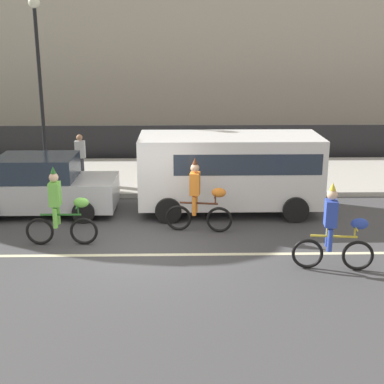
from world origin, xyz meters
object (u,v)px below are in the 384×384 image
parade_cyclist_lime (61,211)px  street_lamp_post (39,63)px  parade_cyclist_orange (199,200)px  parked_van_white (232,167)px  parked_car_silver (41,186)px  parade_cyclist_cobalt (335,232)px  pedestrian_onlooker (81,157)px

parade_cyclist_lime → street_lamp_post: bearing=106.8°
parade_cyclist_orange → parked_van_white: size_ratio=0.38×
parade_cyclist_orange → parked_car_silver: bearing=160.1°
parade_cyclist_orange → parade_cyclist_cobalt: size_ratio=1.00×
parade_cyclist_lime → parade_cyclist_cobalt: same height
parked_car_silver → parade_cyclist_orange: bearing=-19.9°
parked_car_silver → pedestrian_onlooker: bearing=76.8°
parade_cyclist_cobalt → parked_car_silver: parade_cyclist_cobalt is taller
parade_cyclist_lime → pedestrian_onlooker: bearing=95.0°
parade_cyclist_lime → parade_cyclist_cobalt: size_ratio=1.00×
parade_cyclist_orange → parked_van_white: 1.97m
parked_van_white → parade_cyclist_orange: bearing=-120.3°
parked_van_white → pedestrian_onlooker: 5.38m
parade_cyclist_orange → parade_cyclist_cobalt: (2.77, -2.39, 0.00)m
parade_cyclist_orange → pedestrian_onlooker: parade_cyclist_orange is taller
parade_cyclist_lime → parade_cyclist_orange: (3.29, 0.84, 0.00)m
parade_cyclist_orange → pedestrian_onlooker: 5.66m
parade_cyclist_orange → parade_cyclist_cobalt: 3.66m
parked_van_white → parked_car_silver: (-5.33, -0.08, -0.50)m
parade_cyclist_lime → parked_car_silver: bearing=113.8°
parade_cyclist_lime → parked_van_white: (4.26, 2.50, 0.44)m
parade_cyclist_cobalt → street_lamp_post: (-7.80, 7.29, 3.15)m
parade_cyclist_lime → parade_cyclist_orange: 3.40m
parked_van_white → street_lamp_post: (-6.00, 3.23, 2.71)m
parked_van_white → street_lamp_post: size_ratio=0.85×
parade_cyclist_cobalt → parked_van_white: bearing=113.9°
parade_cyclist_orange → street_lamp_post: (-5.03, 4.89, 3.15)m
parade_cyclist_cobalt → pedestrian_onlooker: 9.30m
parade_cyclist_orange → pedestrian_onlooker: (-3.74, 4.25, 0.17)m
parked_car_silver → parade_cyclist_cobalt: bearing=-29.1°
parade_cyclist_lime → parade_cyclist_cobalt: (6.07, -1.55, 0.00)m
parade_cyclist_orange → parked_car_silver: parade_cyclist_orange is taller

